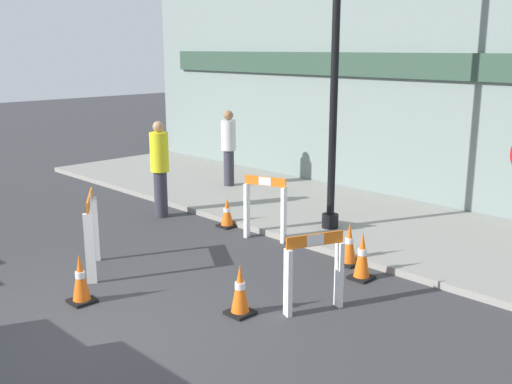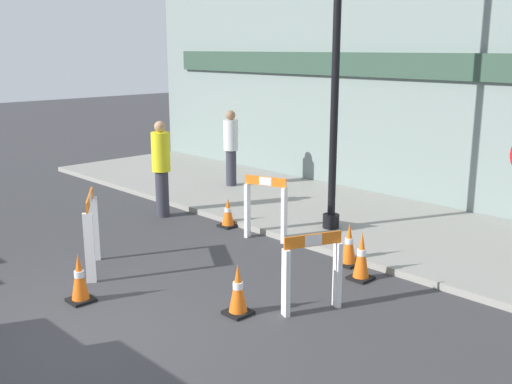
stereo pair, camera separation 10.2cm
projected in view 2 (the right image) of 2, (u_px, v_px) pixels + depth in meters
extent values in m
plane|color=#38383A|center=(50.00, 353.00, 6.33)|extent=(60.00, 60.00, 0.00)
cube|color=gray|center=(389.00, 228.00, 10.57)|extent=(18.00, 3.60, 0.10)
cube|color=gray|center=(454.00, 69.00, 11.20)|extent=(18.00, 0.12, 5.50)
cube|color=#2D4738|center=(451.00, 67.00, 11.11)|extent=(16.20, 0.10, 0.50)
cylinder|color=black|center=(331.00, 221.00, 10.36)|extent=(0.29, 0.29, 0.24)
cylinder|color=black|center=(336.00, 51.00, 9.68)|extent=(0.13, 0.13, 5.98)
cube|color=white|center=(94.00, 229.00, 9.00)|extent=(0.12, 0.14, 0.99)
cube|color=white|center=(90.00, 248.00, 8.13)|extent=(0.12, 0.14, 0.99)
cube|color=orange|center=(89.00, 200.00, 8.43)|extent=(0.82, 0.55, 0.15)
cube|color=white|center=(89.00, 200.00, 8.43)|extent=(0.26, 0.18, 0.14)
cube|color=white|center=(286.00, 283.00, 7.12)|extent=(0.14, 0.10, 0.84)
cube|color=white|center=(337.00, 275.00, 7.38)|extent=(0.14, 0.10, 0.84)
cube|color=orange|center=(313.00, 240.00, 7.13)|extent=(0.30, 0.72, 0.15)
cube|color=white|center=(313.00, 240.00, 7.13)|extent=(0.11, 0.22, 0.14)
cube|color=white|center=(284.00, 216.00, 9.80)|extent=(0.10, 0.14, 0.94)
cube|color=white|center=(247.00, 210.00, 10.11)|extent=(0.10, 0.14, 0.94)
cube|color=orange|center=(266.00, 181.00, 9.83)|extent=(0.71, 0.26, 0.15)
cube|color=white|center=(266.00, 181.00, 9.83)|extent=(0.22, 0.10, 0.13)
cube|color=black|center=(361.00, 278.00, 8.34)|extent=(0.30, 0.30, 0.04)
cone|color=orange|center=(362.00, 255.00, 8.26)|extent=(0.23, 0.22, 0.65)
cylinder|color=white|center=(362.00, 252.00, 8.25)|extent=(0.13, 0.13, 0.09)
cube|color=black|center=(238.00, 312.00, 7.25)|extent=(0.30, 0.30, 0.04)
cone|color=orange|center=(238.00, 288.00, 7.18)|extent=(0.23, 0.22, 0.60)
cylinder|color=white|center=(238.00, 285.00, 7.17)|extent=(0.13, 0.13, 0.08)
cube|color=black|center=(228.00, 226.00, 10.80)|extent=(0.30, 0.30, 0.04)
cone|color=orange|center=(228.00, 211.00, 10.74)|extent=(0.22, 0.22, 0.50)
cylinder|color=white|center=(228.00, 210.00, 10.73)|extent=(0.13, 0.13, 0.07)
cube|color=black|center=(81.00, 300.00, 7.62)|extent=(0.30, 0.30, 0.04)
cone|color=orange|center=(79.00, 276.00, 7.54)|extent=(0.23, 0.23, 0.60)
cylinder|color=white|center=(79.00, 274.00, 7.53)|extent=(0.13, 0.13, 0.08)
cube|color=black|center=(348.00, 263.00, 8.90)|extent=(0.30, 0.30, 0.04)
cone|color=orange|center=(349.00, 243.00, 8.83)|extent=(0.23, 0.22, 0.61)
cylinder|color=white|center=(349.00, 241.00, 8.82)|extent=(0.13, 0.13, 0.08)
cylinder|color=#33333D|center=(162.00, 194.00, 11.37)|extent=(0.30, 0.30, 0.88)
cylinder|color=yellow|center=(161.00, 152.00, 11.18)|extent=(0.42, 0.42, 0.74)
sphere|color=tan|center=(160.00, 127.00, 11.07)|extent=(0.26, 0.26, 0.21)
cylinder|color=#33333D|center=(231.00, 168.00, 13.49)|extent=(0.29, 0.29, 0.81)
cylinder|color=silver|center=(231.00, 135.00, 13.31)|extent=(0.41, 0.41, 0.67)
sphere|color=#8E6647|center=(231.00, 115.00, 13.21)|extent=(0.27, 0.27, 0.22)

